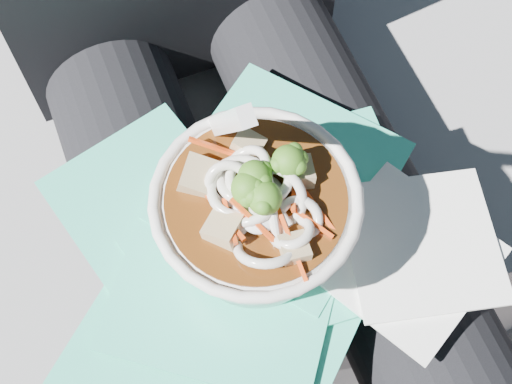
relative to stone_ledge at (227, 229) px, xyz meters
name	(u,v)px	position (x,y,z in m)	size (l,w,h in m)	color
ground	(264,362)	(0.00, -0.15, -0.23)	(20.00, 20.00, 0.00)	slate
stone_ledge	(227,229)	(0.00, 0.00, 0.00)	(1.00, 0.50, 0.47)	slate
lap	(270,240)	(0.00, -0.15, 0.30)	(0.32, 0.48, 0.14)	black
person_body	(235,151)	(0.00, -0.06, 0.33)	(0.34, 0.94, 1.01)	black
plastic_bag	(237,252)	(-0.04, -0.18, 0.38)	(0.39, 0.39, 0.02)	#2FC4A0
napkins	(412,252)	(0.09, -0.24, 0.39)	(0.18, 0.17, 0.01)	white
udon_bowl	(256,215)	(-0.03, -0.18, 0.44)	(0.17, 0.17, 0.20)	white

